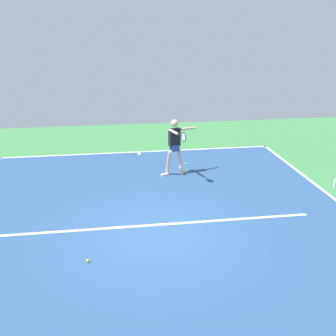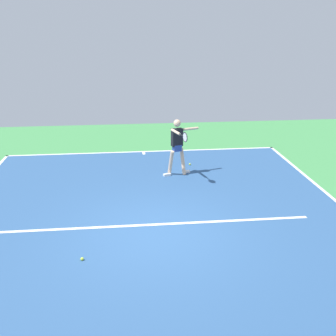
{
  "view_description": "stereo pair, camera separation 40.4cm",
  "coord_description": "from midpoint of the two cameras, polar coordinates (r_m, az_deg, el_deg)",
  "views": [
    {
      "loc": [
        0.94,
        7.74,
        4.44
      ],
      "look_at": [
        -0.47,
        -1.84,
        0.9
      ],
      "focal_mm": 41.6,
      "sensor_mm": 36.0,
      "label": 1
    },
    {
      "loc": [
        0.53,
        7.79,
        4.44
      ],
      "look_at": [
        -0.47,
        -1.84,
        0.9
      ],
      "focal_mm": 41.6,
      "sensor_mm": 36.0,
      "label": 2
    }
  ],
  "objects": [
    {
      "name": "tennis_ball_near_service_line",
      "position": [
        13.23,
        4.08,
        0.56
      ],
      "size": [
        0.07,
        0.07,
        0.07
      ],
      "primitive_type": "sphere",
      "color": "#C6E53D",
      "rests_on": "ground_plane"
    },
    {
      "name": "court_line_service",
      "position": [
        9.34,
        -0.74,
        -8.29
      ],
      "size": [
        7.54,
        0.1,
        0.01
      ],
      "primitive_type": "cube",
      "color": "white",
      "rests_on": "ground_plane"
    },
    {
      "name": "ground_plane",
      "position": [
        8.98,
        -0.49,
        -9.57
      ],
      "size": [
        21.29,
        21.29,
        0.0
      ],
      "primitive_type": "plane",
      "color": "#428E4C"
    },
    {
      "name": "court_surface",
      "position": [
        8.98,
        -0.49,
        -9.56
      ],
      "size": [
        10.05,
        12.47,
        0.0
      ],
      "primitive_type": "cube",
      "color": "#2D5484",
      "rests_on": "ground_plane"
    },
    {
      "name": "tennis_player",
      "position": [
        12.04,
        2.39,
        3.6
      ],
      "size": [
        1.14,
        1.31,
        1.79
      ],
      "rotation": [
        0.0,
        0.0,
        0.31
      ],
      "color": "beige",
      "rests_on": "ground_plane"
    },
    {
      "name": "tennis_ball_by_baseline",
      "position": [
        8.18,
        -11.07,
        -12.95
      ],
      "size": [
        0.07,
        0.07,
        0.07
      ],
      "primitive_type": "sphere",
      "color": "#C6E53D",
      "rests_on": "ground_plane"
    },
    {
      "name": "court_line_baseline_near",
      "position": [
        14.66,
        -2.81,
        2.42
      ],
      "size": [
        10.05,
        0.1,
        0.01
      ],
      "primitive_type": "cube",
      "color": "white",
      "rests_on": "ground_plane"
    },
    {
      "name": "court_line_centre_mark",
      "position": [
        14.47,
        -2.77,
        2.18
      ],
      "size": [
        0.1,
        0.3,
        0.01
      ],
      "primitive_type": "cube",
      "color": "white",
      "rests_on": "ground_plane"
    }
  ]
}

